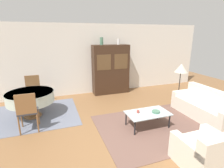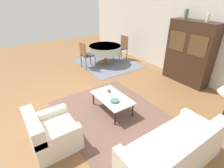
% 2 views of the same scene
% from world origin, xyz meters
% --- Properties ---
extents(ground_plane, '(14.00, 14.00, 0.00)m').
position_xyz_m(ground_plane, '(0.00, 0.00, 0.00)').
color(ground_plane, brown).
extents(wall_back, '(10.00, 0.06, 2.70)m').
position_xyz_m(wall_back, '(0.00, 3.63, 1.35)').
color(wall_back, silver).
rests_on(wall_back, ground_plane).
extents(area_rug, '(2.81, 2.26, 0.01)m').
position_xyz_m(area_rug, '(0.97, 0.34, 0.01)').
color(area_rug, brown).
rests_on(area_rug, ground_plane).
extents(dining_rug, '(2.46, 2.09, 0.01)m').
position_xyz_m(dining_rug, '(-1.98, 2.11, 0.01)').
color(dining_rug, slate).
rests_on(dining_rug, ground_plane).
extents(couch, '(0.82, 1.83, 0.79)m').
position_xyz_m(couch, '(2.68, 0.38, 0.29)').
color(couch, silver).
rests_on(couch, ground_plane).
extents(armchair, '(0.89, 0.82, 0.77)m').
position_xyz_m(armchair, '(1.08, -1.14, 0.29)').
color(armchair, silver).
rests_on(armchair, ground_plane).
extents(coffee_table, '(1.09, 0.63, 0.38)m').
position_xyz_m(coffee_table, '(0.82, 0.43, 0.36)').
color(coffee_table, black).
rests_on(coffee_table, area_rug).
extents(display_cabinet, '(1.43, 0.48, 1.92)m').
position_xyz_m(display_cabinet, '(0.83, 3.34, 0.96)').
color(display_cabinet, '#382316').
rests_on(display_cabinet, ground_plane).
extents(dining_table, '(1.29, 1.29, 0.74)m').
position_xyz_m(dining_table, '(-2.02, 2.06, 0.60)').
color(dining_table, brown).
rests_on(dining_table, dining_rug).
extents(dining_chair_near, '(0.44, 0.44, 1.00)m').
position_xyz_m(dining_chair_near, '(-2.02, 1.19, 0.58)').
color(dining_chair_near, brown).
rests_on(dining_chair_near, dining_rug).
extents(dining_chair_far, '(0.44, 0.44, 1.00)m').
position_xyz_m(dining_chair_far, '(-2.02, 2.92, 0.58)').
color(dining_chair_far, brown).
rests_on(dining_chair_far, dining_rug).
extents(floor_lamp, '(0.44, 0.44, 1.35)m').
position_xyz_m(floor_lamp, '(2.78, 1.64, 1.16)').
color(floor_lamp, black).
rests_on(floor_lamp, ground_plane).
extents(cup, '(0.07, 0.07, 0.07)m').
position_xyz_m(cup, '(0.58, 0.51, 0.43)').
color(cup, '#9E4238').
rests_on(cup, coffee_table).
extents(bowl, '(0.20, 0.20, 0.05)m').
position_xyz_m(bowl, '(1.02, 0.37, 0.42)').
color(bowl, '#4C7A60').
rests_on(bowl, coffee_table).
extents(vase_tall, '(0.12, 0.12, 0.28)m').
position_xyz_m(vase_tall, '(0.48, 3.34, 2.06)').
color(vase_tall, '#4C7A60').
rests_on(vase_tall, display_cabinet).
extents(vase_short, '(0.10, 0.10, 0.21)m').
position_xyz_m(vase_short, '(1.15, 3.34, 2.03)').
color(vase_short, white).
rests_on(vase_short, display_cabinet).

